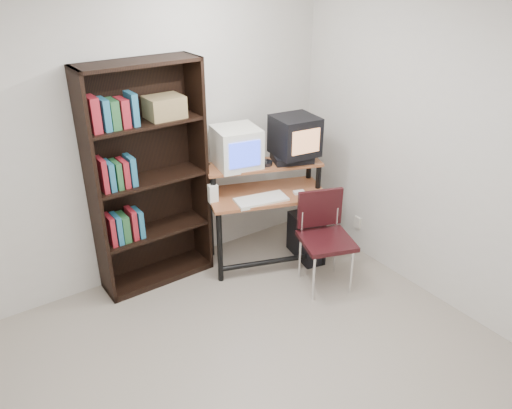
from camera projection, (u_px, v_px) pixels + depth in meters
back_wall at (126, 143)px, 4.19m from camera, size 4.00×0.01×2.60m
right_wall at (481, 166)px, 3.73m from camera, size 0.01×4.00×2.60m
computer_desk at (266, 198)px, 4.68m from camera, size 1.20×0.87×0.98m
crt_monitor at (237, 147)px, 4.51m from camera, size 0.45×0.46×0.37m
vcr at (292, 158)px, 4.67m from camera, size 0.43×0.37×0.08m
crt_tv at (295, 136)px, 4.57m from camera, size 0.42×0.42×0.36m
cd_spindle at (266, 164)px, 4.58m from camera, size 0.13×0.13×0.05m
keyboard at (261, 200)px, 4.49m from camera, size 0.50×0.30×0.03m
mousepad at (298, 194)px, 4.64m from camera, size 0.27×0.25×0.01m
mouse at (299, 193)px, 4.62m from camera, size 0.11×0.09×0.03m
desk_speaker at (213, 194)px, 4.45m from camera, size 0.09×0.09×0.17m
pc_tower at (306, 238)px, 4.93m from camera, size 0.28×0.48×0.42m
school_chair at (324, 230)px, 4.41m from camera, size 0.55×0.55×0.87m
bookshelf at (147, 177)px, 4.27m from camera, size 1.00×0.35×1.99m
wall_outlet at (357, 222)px, 5.02m from camera, size 0.02×0.08×0.12m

